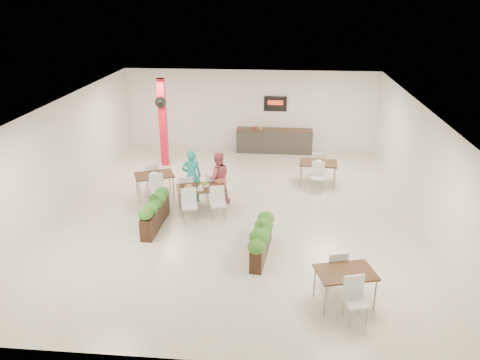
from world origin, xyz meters
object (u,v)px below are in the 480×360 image
at_px(main_table, 201,191).
at_px(side_table_c, 345,277).
at_px(diner_man, 192,176).
at_px(planter_left, 155,210).
at_px(side_table_b, 318,166).
at_px(planter_right, 261,238).
at_px(red_column, 163,122).
at_px(service_counter, 274,140).
at_px(diner_woman, 218,178).
at_px(side_table_a, 154,178).

xyz_separation_m(main_table, side_table_c, (3.64, -4.08, -0.01)).
height_order(diner_man, planter_left, diner_man).
distance_m(main_table, side_table_b, 4.29).
relative_size(diner_man, planter_right, 0.92).
bearing_deg(side_table_c, red_column, 110.66).
bearing_deg(side_table_b, side_table_c, -84.07).
distance_m(service_counter, diner_woman, 5.27).
bearing_deg(side_table_b, diner_woman, -145.17).
relative_size(service_counter, main_table, 1.59).
height_order(red_column, diner_woman, red_column).
distance_m(main_table, side_table_c, 5.47).
distance_m(diner_man, planter_left, 1.91).
relative_size(service_counter, side_table_c, 1.79).
distance_m(red_column, planter_left, 5.11).
height_order(diner_man, side_table_c, diner_man).
bearing_deg(diner_woman, planter_left, 33.75).
bearing_deg(main_table, planter_right, -51.83).
distance_m(planter_left, side_table_c, 5.60).
bearing_deg(service_counter, planter_left, -114.52).
xyz_separation_m(diner_woman, side_table_c, (3.24, -4.74, -0.18)).
xyz_separation_m(planter_left, side_table_a, (-0.53, 1.98, 0.12)).
xyz_separation_m(diner_woman, side_table_a, (-2.03, 0.23, -0.17)).
distance_m(service_counter, side_table_a, 6.00).
xyz_separation_m(diner_man, side_table_a, (-1.23, 0.23, -0.20)).
bearing_deg(side_table_b, planter_right, -104.10).
xyz_separation_m(red_column, planter_left, (0.91, -4.90, -1.13)).
height_order(red_column, service_counter, red_column).
relative_size(diner_woman, planter_left, 0.83).
distance_m(diner_woman, planter_right, 3.38).
distance_m(main_table, diner_woman, 0.79).
relative_size(main_table, diner_woman, 1.18).
bearing_deg(side_table_a, diner_woman, -29.84).
bearing_deg(side_table_b, diner_man, -150.49).
relative_size(planter_right, side_table_c, 1.07).
xyz_separation_m(service_counter, side_table_b, (1.52, -3.22, 0.14)).
distance_m(red_column, service_counter, 4.56).
relative_size(service_counter, diner_man, 1.82).
bearing_deg(planter_right, diner_woman, 115.68).
bearing_deg(planter_right, service_counter, 89.05).
bearing_deg(diner_woman, service_counter, -123.29).
relative_size(main_table, side_table_c, 1.13).
bearing_deg(diner_man, diner_woman, 164.29).
height_order(diner_woman, planter_left, diner_woman).
xyz_separation_m(diner_man, planter_right, (2.26, -3.03, -0.34)).
relative_size(service_counter, diner_woman, 1.87).
bearing_deg(side_table_a, planter_left, -98.33).
height_order(side_table_a, side_table_b, same).
relative_size(planter_left, side_table_b, 1.17).
bearing_deg(diner_man, planter_right, 110.97).
bearing_deg(side_table_a, side_table_b, -6.42).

